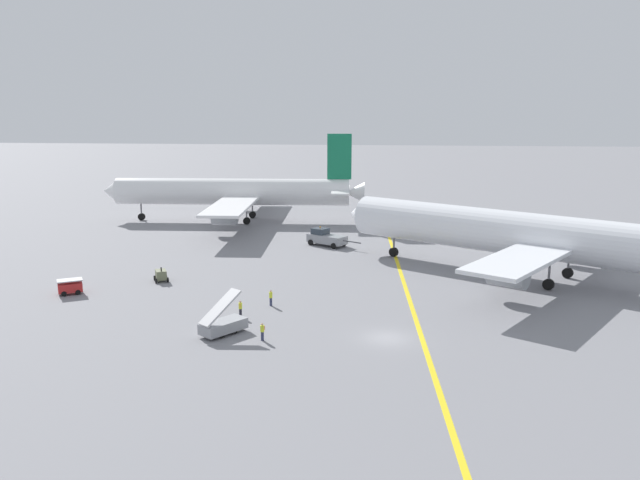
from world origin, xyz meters
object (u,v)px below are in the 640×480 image
(airliner_being_pushed, at_px, (536,237))
(pushback_tug, at_px, (326,238))
(airliner_at_gate_left, at_px, (235,192))
(gse_stair_truck_yellow, at_px, (223,324))
(ground_crew_ramp_agent_by_cones, at_px, (262,331))
(gse_baggage_cart_trailing, at_px, (70,287))
(ground_crew_marshaller_foreground, at_px, (271,298))
(ground_crew_wing_walker_right, at_px, (240,308))
(gse_gpu_cart_small, at_px, (161,275))

(airliner_being_pushed, xyz_separation_m, pushback_tug, (-27.48, 17.39, -4.22))
(airliner_at_gate_left, bearing_deg, gse_stair_truck_yellow, -77.99)
(gse_stair_truck_yellow, distance_m, ground_crew_ramp_agent_by_cones, 4.20)
(gse_baggage_cart_trailing, relative_size, gse_stair_truck_yellow, 0.66)
(airliner_at_gate_left, distance_m, ground_crew_marshaller_foreground, 53.84)
(ground_crew_ramp_agent_by_cones, bearing_deg, pushback_tug, 87.44)
(pushback_tug, xyz_separation_m, ground_crew_marshaller_foreground, (-2.98, -31.37, -0.31))
(airliner_being_pushed, height_order, pushback_tug, airliner_being_pushed)
(ground_crew_marshaller_foreground, bearing_deg, ground_crew_ramp_agent_by_cones, -84.01)
(airliner_at_gate_left, bearing_deg, airliner_being_pushed, -38.88)
(ground_crew_wing_walker_right, bearing_deg, pushback_tug, 81.36)
(pushback_tug, height_order, gse_stair_truck_yellow, gse_stair_truck_yellow)
(airliner_at_gate_left, height_order, gse_baggage_cart_trailing, airliner_at_gate_left)
(airliner_being_pushed, distance_m, ground_crew_ramp_agent_by_cones, 38.55)
(gse_baggage_cart_trailing, bearing_deg, airliner_at_gate_left, 81.00)
(airliner_at_gate_left, bearing_deg, ground_crew_wing_walker_right, -76.41)
(ground_crew_marshaller_foreground, bearing_deg, gse_baggage_cart_trailing, 175.16)
(pushback_tug, height_order, ground_crew_marshaller_foreground, pushback_tug)
(ground_crew_wing_walker_right, xyz_separation_m, ground_crew_ramp_agent_by_cones, (3.51, -6.49, -0.04))
(pushback_tug, bearing_deg, ground_crew_ramp_agent_by_cones, -92.56)
(gse_gpu_cart_small, xyz_separation_m, ground_crew_wing_walker_right, (12.76, -12.55, 0.12))
(airliner_being_pushed, height_order, gse_gpu_cart_small, airliner_being_pushed)
(airliner_being_pushed, relative_size, ground_crew_wing_walker_right, 28.21)
(airliner_at_gate_left, xyz_separation_m, gse_stair_truck_yellow, (12.89, -60.59, -4.36))
(gse_gpu_cart_small, bearing_deg, ground_crew_ramp_agent_by_cones, -49.49)
(airliner_at_gate_left, relative_size, pushback_tug, 5.65)
(pushback_tug, distance_m, gse_baggage_cart_trailing, 39.61)
(pushback_tug, relative_size, gse_gpu_cart_small, 3.33)
(airliner_at_gate_left, xyz_separation_m, ground_crew_marshaller_foreground, (15.78, -51.28, -4.47))
(gse_gpu_cart_small, bearing_deg, gse_stair_truck_yellow, -55.39)
(airliner_being_pushed, xyz_separation_m, ground_crew_wing_walker_right, (-32.87, -18.07, -4.53))
(airliner_being_pushed, height_order, gse_stair_truck_yellow, airliner_being_pushed)
(airliner_being_pushed, height_order, ground_crew_wing_walker_right, airliner_being_pushed)
(pushback_tug, bearing_deg, gse_stair_truck_yellow, -98.22)
(airliner_being_pushed, bearing_deg, ground_crew_marshaller_foreground, -155.35)
(airliner_at_gate_left, bearing_deg, ground_crew_marshaller_foreground, -72.89)
(ground_crew_wing_walker_right, distance_m, ground_crew_marshaller_foreground, 4.74)
(pushback_tug, height_order, gse_gpu_cart_small, pushback_tug)
(gse_stair_truck_yellow, relative_size, ground_crew_marshaller_foreground, 2.74)
(gse_baggage_cart_trailing, bearing_deg, ground_crew_wing_walker_right, -16.03)
(pushback_tug, distance_m, ground_crew_ramp_agent_by_cones, 42.00)
(gse_stair_truck_yellow, relative_size, ground_crew_ramp_agent_by_cones, 2.87)
(gse_baggage_cart_trailing, xyz_separation_m, ground_crew_ramp_agent_by_cones, (24.70, -12.58, 0.01))
(airliner_being_pushed, relative_size, gse_baggage_cart_trailing, 15.56)
(gse_stair_truck_yellow, bearing_deg, pushback_tug, 81.78)
(ground_crew_wing_walker_right, distance_m, ground_crew_ramp_agent_by_cones, 7.38)
(gse_gpu_cart_small, bearing_deg, pushback_tug, 51.63)
(ground_crew_wing_walker_right, height_order, ground_crew_marshaller_foreground, ground_crew_marshaller_foreground)
(airliner_being_pushed, distance_m, gse_gpu_cart_small, 46.19)
(gse_gpu_cart_small, relative_size, ground_crew_marshaller_foreground, 1.48)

